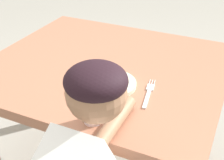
# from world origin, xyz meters

# --- Properties ---
(dining_table) EXTENTS (1.06, 0.94, 0.69)m
(dining_table) POSITION_xyz_m (0.00, 0.00, 0.61)
(dining_table) COLOR #A2674C
(dining_table) RESTS_ON ground_plane
(plate) EXTENTS (0.21, 0.21, 0.05)m
(plate) POSITION_xyz_m (0.10, -0.16, 0.70)
(plate) COLOR beige
(plate) RESTS_ON dining_table
(fork) EXTENTS (0.05, 0.21, 0.01)m
(fork) POSITION_xyz_m (0.26, -0.15, 0.69)
(fork) COLOR silver
(fork) RESTS_ON dining_table
(spoon) EXTENTS (0.10, 0.21, 0.02)m
(spoon) POSITION_xyz_m (-0.07, -0.15, 0.69)
(spoon) COLOR tan
(spoon) RESTS_ON dining_table
(drinking_cup) EXTENTS (0.06, 0.06, 0.10)m
(drinking_cup) POSITION_xyz_m (0.14, -0.39, 0.74)
(drinking_cup) COLOR silver
(drinking_cup) RESTS_ON dining_table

